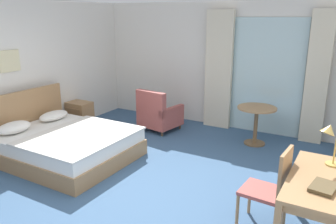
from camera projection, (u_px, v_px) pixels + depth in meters
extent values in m
cube|color=#38567A|center=(123.00, 197.00, 4.46)|extent=(6.05, 7.42, 0.10)
cube|color=silver|center=(221.00, 65.00, 6.98)|extent=(5.65, 0.12, 2.57)
cube|color=silver|center=(265.00, 77.00, 6.50)|extent=(1.43, 0.02, 2.26)
cube|color=beige|center=(219.00, 71.00, 6.84)|extent=(0.56, 0.10, 2.40)
cube|color=beige|center=(317.00, 79.00, 5.96)|extent=(0.39, 0.10, 2.40)
cube|color=#9E754C|center=(68.00, 151.00, 5.51)|extent=(2.05, 1.72, 0.25)
cube|color=white|center=(66.00, 139.00, 5.45)|extent=(1.99, 1.66, 0.20)
cube|color=#9E754C|center=(23.00, 120.00, 5.91)|extent=(0.08, 1.72, 1.02)
cube|color=silver|center=(81.00, 136.00, 5.25)|extent=(1.36, 1.69, 0.03)
ellipsoid|color=white|center=(14.00, 127.00, 5.41)|extent=(0.38, 0.57, 0.18)
ellipsoid|color=white|center=(54.00, 116.00, 6.09)|extent=(0.35, 0.59, 0.15)
cube|color=#9E754C|center=(80.00, 115.00, 7.02)|extent=(0.48, 0.36, 0.55)
cube|color=olive|center=(73.00, 112.00, 6.83)|extent=(0.41, 0.01, 0.13)
cube|color=#9E754C|center=(323.00, 180.00, 3.20)|extent=(0.62, 1.25, 0.04)
cube|color=#9E754C|center=(322.00, 186.00, 3.22)|extent=(0.57, 1.19, 0.08)
cube|color=#9E754C|center=(299.00, 184.00, 3.94)|extent=(0.06, 0.06, 0.74)
cube|color=#9E4C47|center=(263.00, 191.00, 3.64)|extent=(0.48, 0.45, 0.04)
cube|color=#9E754C|center=(285.00, 173.00, 3.45)|extent=(0.07, 0.39, 0.51)
cylinder|color=#9E754C|center=(250.00, 197.00, 3.96)|extent=(0.04, 0.04, 0.42)
cylinder|color=#9E754C|center=(237.00, 212.00, 3.67)|extent=(0.04, 0.04, 0.42)
cylinder|color=#9E754C|center=(285.00, 208.00, 3.74)|extent=(0.04, 0.04, 0.42)
cylinder|color=#9E754C|center=(275.00, 224.00, 3.44)|extent=(0.04, 0.04, 0.42)
cylinder|color=tan|center=(333.00, 164.00, 3.49)|extent=(0.16, 0.16, 0.02)
cylinder|color=tan|center=(335.00, 147.00, 3.44)|extent=(0.02, 0.02, 0.37)
cone|color=tan|center=(329.00, 129.00, 3.33)|extent=(0.19, 0.18, 0.18)
cube|color=brown|center=(324.00, 187.00, 3.00)|extent=(0.25, 0.32, 0.03)
cube|color=#9E4C47|center=(160.00, 119.00, 6.90)|extent=(0.80, 0.81, 0.26)
cube|color=#9E4C47|center=(151.00, 104.00, 6.58)|extent=(0.71, 0.23, 0.50)
cube|color=#9E4C47|center=(172.00, 111.00, 6.66)|extent=(0.21, 0.71, 0.16)
cube|color=#9E4C47|center=(150.00, 106.00, 7.02)|extent=(0.21, 0.71, 0.16)
cylinder|color=#4C3D2D|center=(180.00, 126.00, 7.00)|extent=(0.04, 0.04, 0.10)
cylinder|color=#4C3D2D|center=(159.00, 121.00, 7.34)|extent=(0.04, 0.04, 0.10)
cylinder|color=#4C3D2D|center=(162.00, 134.00, 6.56)|extent=(0.04, 0.04, 0.10)
cylinder|color=#4C3D2D|center=(141.00, 128.00, 6.91)|extent=(0.04, 0.04, 0.10)
cylinder|color=#9E754C|center=(257.00, 108.00, 6.00)|extent=(0.70, 0.70, 0.03)
cylinder|color=brown|center=(256.00, 126.00, 6.10)|extent=(0.07, 0.07, 0.67)
cylinder|color=brown|center=(254.00, 143.00, 6.19)|extent=(0.38, 0.38, 0.02)
cube|color=beige|center=(9.00, 61.00, 5.68)|extent=(0.03, 0.39, 0.37)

